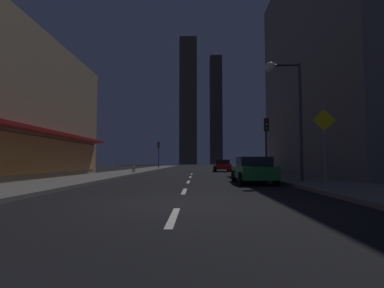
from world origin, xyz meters
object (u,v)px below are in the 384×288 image
car_parked_near (253,170)px  pedestrian_crossing_sign (325,141)px  car_parked_far (222,165)px  traffic_light_near_right (266,134)px  street_lamp_right (285,91)px  fire_hydrant_far_left (134,169)px  traffic_light_far_left (159,149)px

car_parked_near → pedestrian_crossing_sign: pedestrian_crossing_sign is taller
car_parked_near → pedestrian_crossing_sign: bearing=-64.9°
car_parked_far → pedestrian_crossing_sign: 23.21m
traffic_light_near_right → street_lamp_right: street_lamp_right is taller
fire_hydrant_far_left → traffic_light_far_left: bearing=88.5°
traffic_light_near_right → traffic_light_far_left: bearing=115.2°
car_parked_near → traffic_light_near_right: (1.90, 4.58, 2.45)m
pedestrian_crossing_sign → traffic_light_near_right: bearing=90.6°
car_parked_far → fire_hydrant_far_left: (-9.50, -6.09, -0.29)m
car_parked_far → fire_hydrant_far_left: bearing=-147.3°
traffic_light_near_right → street_lamp_right: 5.12m
traffic_light_far_left → traffic_light_near_right: bearing=-64.8°
car_parked_near → traffic_light_far_left: bearing=108.0°
car_parked_far → traffic_light_near_right: size_ratio=1.01×
car_parked_near → car_parked_far: same height
car_parked_near → traffic_light_near_right: traffic_light_near_right is taller
traffic_light_near_right → street_lamp_right: bearing=-91.4°
traffic_light_far_left → car_parked_near: bearing=-72.0°
car_parked_far → traffic_light_near_right: (1.90, -14.24, 2.45)m
traffic_light_far_left → street_lamp_right: 30.27m
traffic_light_near_right → street_lamp_right: (-0.12, -4.76, 1.87)m
traffic_light_far_left → pedestrian_crossing_sign: traffic_light_far_left is taller
traffic_light_near_right → traffic_light_far_left: size_ratio=1.00×
traffic_light_far_left → pedestrian_crossing_sign: 34.15m
car_parked_far → car_parked_near: bearing=-90.0°
car_parked_near → street_lamp_right: (1.78, -0.18, 4.33)m
fire_hydrant_far_left → car_parked_far: bearing=32.7°
traffic_light_far_left → pedestrian_crossing_sign: (11.10, -32.27, -1.18)m
car_parked_far → street_lamp_right: 19.57m
fire_hydrant_far_left → traffic_light_near_right: bearing=-35.6°
car_parked_near → traffic_light_near_right: 5.53m
car_parked_near → car_parked_far: bearing=90.0°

